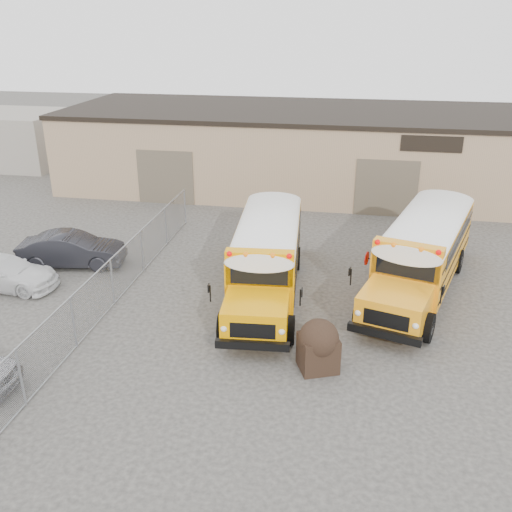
% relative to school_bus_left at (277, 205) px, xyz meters
% --- Properties ---
extents(ground, '(120.00, 120.00, 0.00)m').
position_rel_school_bus_left_xyz_m(ground, '(1.17, -10.96, -1.60)').
color(ground, '#343330').
rests_on(ground, ground).
extents(warehouse, '(30.20, 10.20, 4.67)m').
position_rel_school_bus_left_xyz_m(warehouse, '(1.17, 9.03, 0.78)').
color(warehouse, '#96795C').
rests_on(warehouse, ground).
extents(chainlink_fence, '(0.07, 18.07, 1.81)m').
position_rel_school_bus_left_xyz_m(chainlink_fence, '(-4.83, -7.96, -0.69)').
color(chainlink_fence, gray).
rests_on(chainlink_fence, ground).
extents(distant_building_left, '(8.00, 6.00, 3.60)m').
position_rel_school_bus_left_xyz_m(distant_building_left, '(-20.83, 11.04, 0.20)').
color(distant_building_left, gray).
rests_on(distant_building_left, ground).
extents(school_bus_left, '(3.08, 9.58, 2.76)m').
position_rel_school_bus_left_xyz_m(school_bus_left, '(0.00, 0.00, 0.00)').
color(school_bus_left, '#F79B00').
rests_on(school_bus_left, ground).
extents(school_bus_right, '(5.01, 10.00, 2.85)m').
position_rel_school_bus_left_xyz_m(school_bus_right, '(7.97, 1.28, 0.05)').
color(school_bus_right, '#FF9D15').
rests_on(school_bus_right, ground).
extents(tarp_bundle, '(1.38, 1.32, 1.64)m').
position_rel_school_bus_left_xyz_m(tarp_bundle, '(2.86, -10.77, -0.76)').
color(tarp_bundle, black).
rests_on(tarp_bundle, ground).
extents(car_white, '(4.37, 1.91, 1.25)m').
position_rel_school_bus_left_xyz_m(car_white, '(-9.62, -7.37, -0.97)').
color(car_white, silver).
rests_on(car_white, ground).
extents(car_dark, '(4.54, 2.24, 1.43)m').
position_rel_school_bus_left_xyz_m(car_dark, '(-7.97, -4.96, -0.88)').
color(car_dark, black).
rests_on(car_dark, ground).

